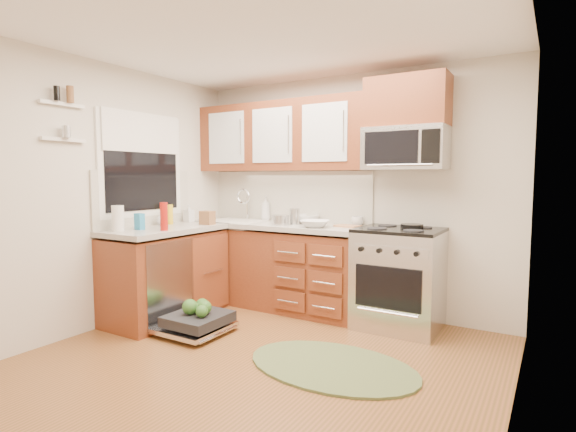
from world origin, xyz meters
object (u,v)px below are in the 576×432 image
Objects in this scene: sink at (235,231)px; paper_towel_roll at (118,218)px; bowl_a at (315,224)px; cup at (357,221)px; range at (399,278)px; rug at (332,366)px; upper_cabinets at (281,137)px; dishwasher at (195,323)px; bowl_b at (306,219)px; stock_pot at (280,220)px; microwave at (405,148)px; skillet at (412,226)px; cutting_board at (348,226)px.

paper_towel_roll is (-0.33, -1.35, 0.25)m from sink.
cup is (0.32, 0.35, 0.01)m from bowl_a.
range is 0.71× the size of rug.
upper_cabinets reaches higher than dishwasher.
paper_towel_roll is at bearing -139.29° from bowl_a.
upper_cabinets is 16.61× the size of cup.
bowl_b is 2.38× the size of cup.
sink is at bearing 169.86° from stock_pot.
microwave reaches higher than rug.
microwave is 1.14m from bowl_a.
stock_pot reaches higher than bowl_a.
paper_towel_roll reaches higher than bowl_b.
paper_towel_roll is (-1.02, -1.23, 0.07)m from stock_pot.
bowl_b is at bearing -175.12° from cup.
dishwasher is at bearing -96.04° from upper_cabinets.
cup is at bearing 105.10° from rug.
bowl_b is at bearing 131.95° from bowl_a.
stock_pot is at bearing 137.10° from rug.
paper_towel_roll is (-2.36, -1.43, 0.08)m from skillet.
upper_cabinets is 2.19m from dishwasher.
skillet is (1.63, 1.19, 0.87)m from dishwasher.
stock_pot is 0.41m from bowl_a.
paper_towel_roll is at bearing -119.61° from upper_cabinets.
upper_cabinets is at bearing 176.90° from skillet.
bowl_b is (-0.96, 1.32, 0.96)m from rug.
sink is at bearing -176.47° from cutting_board.
sink is (-0.52, -0.16, -1.07)m from upper_cabinets.
dishwasher is (0.39, -1.12, -0.70)m from sink.
sink is 1.44m from cup.
skillet is at bearing -30.60° from microwave.
bowl_b reaches higher than rug.
rug is at bearing -74.90° from cup.
cup reaches higher than range.
dishwasher is 2.82× the size of cutting_board.
bowl_a is (0.41, 0.00, -0.02)m from stock_pot.
dishwasher is at bearing -129.09° from cutting_board.
range is 3.25× the size of bowl_a.
upper_cabinets is 11.53× the size of stock_pot.
skillet is 0.63m from cup.
microwave reaches higher than cutting_board.
microwave is 3.06× the size of cutting_board.
bowl_b is at bearing 174.93° from skillet.
cup is at bearing 48.07° from bowl_a.
cup is (-0.37, 1.37, 0.96)m from rug.
dishwasher is 0.52× the size of rug.
range is 0.73m from cutting_board.
rug is at bearing -45.80° from upper_cabinets.
upper_cabinets reaches higher than sink.
stock_pot is at bearing 50.25° from paper_towel_roll.
range is at bearing 82.81° from rug.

